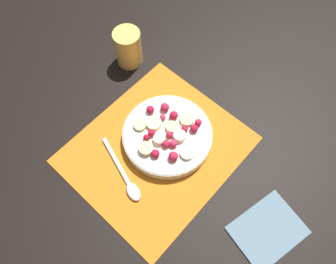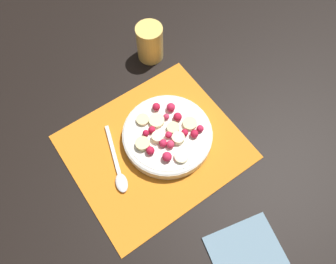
% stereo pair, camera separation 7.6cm
% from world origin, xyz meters
% --- Properties ---
extents(ground_plane, '(3.00, 3.00, 0.00)m').
position_xyz_m(ground_plane, '(0.00, 0.00, 0.00)').
color(ground_plane, black).
extents(placemat, '(0.39, 0.34, 0.01)m').
position_xyz_m(placemat, '(0.00, 0.00, 0.00)').
color(placemat, orange).
rests_on(placemat, ground_plane).
extents(fruit_bowl, '(0.21, 0.21, 0.05)m').
position_xyz_m(fruit_bowl, '(0.04, -0.00, 0.02)').
color(fruit_bowl, silver).
rests_on(fruit_bowl, placemat).
extents(spoon, '(0.07, 0.17, 0.01)m').
position_xyz_m(spoon, '(-0.10, -0.01, 0.01)').
color(spoon, silver).
rests_on(spoon, placemat).
extents(drinking_glass, '(0.07, 0.07, 0.10)m').
position_xyz_m(drinking_glass, '(0.15, 0.24, 0.05)').
color(drinking_glass, '#F4CC66').
rests_on(drinking_glass, ground_plane).
extents(napkin, '(0.17, 0.14, 0.01)m').
position_xyz_m(napkin, '(0.02, -0.30, 0.00)').
color(napkin, slate).
rests_on(napkin, ground_plane).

